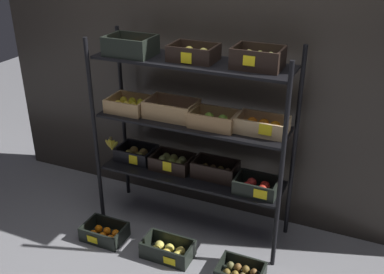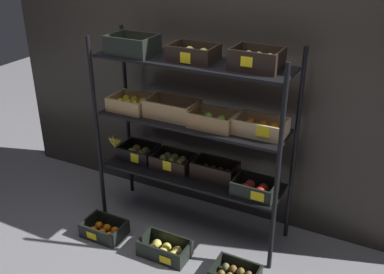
# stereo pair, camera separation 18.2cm
# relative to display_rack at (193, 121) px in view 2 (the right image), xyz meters

# --- Properties ---
(ground_plane) EXTENTS (10.00, 10.00, 0.00)m
(ground_plane) POSITION_rel_display_rack_xyz_m (-0.00, -0.00, -0.92)
(ground_plane) COLOR gray
(storefront_wall) EXTENTS (3.85, 0.12, 2.70)m
(storefront_wall) POSITION_rel_display_rack_xyz_m (-0.00, 0.40, 0.43)
(storefront_wall) COLOR #2D2823
(storefront_wall) RESTS_ON ground_plane
(display_rack) EXTENTS (1.58, 0.44, 1.52)m
(display_rack) POSITION_rel_display_rack_xyz_m (0.00, 0.00, 0.00)
(display_rack) COLOR black
(display_rack) RESTS_ON ground_plane
(crate_ground_tangerine) EXTENTS (0.33, 0.24, 0.12)m
(crate_ground_tangerine) POSITION_rel_display_rack_xyz_m (-0.56, -0.44, -0.88)
(crate_ground_tangerine) COLOR black
(crate_ground_tangerine) RESTS_ON ground_plane
(crate_ground_apple_gold) EXTENTS (0.37, 0.22, 0.13)m
(crate_ground_apple_gold) POSITION_rel_display_rack_xyz_m (-0.01, -0.43, -0.87)
(crate_ground_apple_gold) COLOR black
(crate_ground_apple_gold) RESTS_ON ground_plane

